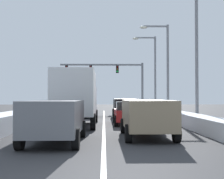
% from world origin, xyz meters
% --- Properties ---
extents(ground_plane, '(120.00, 120.00, 0.00)m').
position_xyz_m(ground_plane, '(0.00, 13.74, 0.00)').
color(ground_plane, '#333335').
extents(lane_stripe_between_right_lane_and_center_lane, '(0.14, 37.78, 0.01)m').
position_xyz_m(lane_stripe_between_right_lane_and_center_lane, '(-0.00, 17.17, 0.00)').
color(lane_stripe_between_right_lane_and_center_lane, silver).
rests_on(lane_stripe_between_right_lane_and_center_lane, ground).
extents(snow_bank_right_shoulder, '(1.21, 37.78, 0.78)m').
position_xyz_m(snow_bank_right_shoulder, '(5.30, 17.17, 0.39)').
color(snow_bank_right_shoulder, white).
rests_on(snow_bank_right_shoulder, ground).
extents(snow_bank_left_shoulder, '(1.66, 37.78, 0.91)m').
position_xyz_m(snow_bank_left_shoulder, '(-5.30, 17.17, 0.45)').
color(snow_bank_left_shoulder, white).
rests_on(snow_bank_left_shoulder, ground).
extents(suv_tan_right_lane_nearest, '(2.16, 4.90, 1.67)m').
position_xyz_m(suv_tan_right_lane_nearest, '(1.93, 7.90, 1.02)').
color(suv_tan_right_lane_nearest, '#937F60').
rests_on(suv_tan_right_lane_nearest, ground).
extents(sedan_red_right_lane_second, '(2.00, 4.50, 1.51)m').
position_xyz_m(sedan_red_right_lane_second, '(1.65, 14.82, 0.76)').
color(sedan_red_right_lane_second, maroon).
rests_on(sedan_red_right_lane_second, ground).
extents(suv_black_right_lane_third, '(2.16, 4.90, 1.67)m').
position_xyz_m(suv_black_right_lane_third, '(1.85, 21.48, 1.02)').
color(suv_black_right_lane_third, black).
rests_on(suv_black_right_lane_third, ground).
extents(suv_gray_center_lane_nearest, '(2.16, 4.90, 1.67)m').
position_xyz_m(suv_gray_center_lane_nearest, '(-1.91, 6.24, 1.02)').
color(suv_gray_center_lane_nearest, slate).
rests_on(suv_gray_center_lane_nearest, ground).
extents(box_truck_center_lane_second, '(2.53, 7.20, 3.36)m').
position_xyz_m(box_truck_center_lane_second, '(-1.72, 13.55, 1.90)').
color(box_truck_center_lane_second, silver).
rests_on(box_truck_center_lane_second, ground).
extents(sedan_charcoal_center_lane_third, '(2.00, 4.50, 1.51)m').
position_xyz_m(sedan_charcoal_center_lane_third, '(-1.63, 22.07, 0.76)').
color(sedan_charcoal_center_lane_third, '#38383D').
rests_on(sedan_charcoal_center_lane_third, ground).
extents(traffic_light_gantry, '(10.60, 0.47, 6.20)m').
position_xyz_m(traffic_light_gantry, '(1.18, 34.33, 4.72)').
color(traffic_light_gantry, slate).
rests_on(traffic_light_gantry, ground).
extents(street_lamp_right_near, '(2.66, 0.36, 9.10)m').
position_xyz_m(street_lamp_right_near, '(6.07, 15.45, 5.38)').
color(street_lamp_right_near, gray).
rests_on(street_lamp_right_near, ground).
extents(street_lamp_right_mid, '(2.66, 0.36, 8.38)m').
position_xyz_m(street_lamp_right_mid, '(5.42, 22.32, 5.00)').
color(street_lamp_right_mid, gray).
rests_on(street_lamp_right_mid, ground).
extents(street_lamp_right_far, '(2.66, 0.36, 8.62)m').
position_xyz_m(street_lamp_right_far, '(5.38, 29.19, 5.13)').
color(street_lamp_right_far, gray).
rests_on(street_lamp_right_far, ground).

